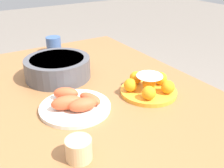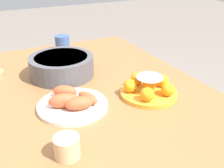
{
  "view_description": "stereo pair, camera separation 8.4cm",
  "coord_description": "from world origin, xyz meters",
  "px_view_note": "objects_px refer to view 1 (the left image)",
  "views": [
    {
      "loc": [
        -0.87,
        0.36,
        1.24
      ],
      "look_at": [
        -0.08,
        -0.12,
        0.77
      ],
      "focal_mm": 42.0,
      "sensor_mm": 36.0,
      "label": 1
    },
    {
      "loc": [
        -0.91,
        0.29,
        1.24
      ],
      "look_at": [
        -0.08,
        -0.12,
        0.77
      ],
      "focal_mm": 42.0,
      "sensor_mm": 36.0,
      "label": 2
    }
  ],
  "objects_px": {
    "dining_table": "(77,111)",
    "serving_bowl": "(58,67)",
    "cup_far": "(79,149)",
    "cake_plate": "(149,86)",
    "cup_near": "(54,45)",
    "seafood_platter": "(75,104)"
  },
  "relations": [
    {
      "from": "cake_plate",
      "to": "serving_bowl",
      "type": "distance_m",
      "value": 0.42
    },
    {
      "from": "cake_plate",
      "to": "cup_far",
      "type": "height_order",
      "value": "cake_plate"
    },
    {
      "from": "dining_table",
      "to": "seafood_platter",
      "type": "xyz_separation_m",
      "value": [
        -0.11,
        0.05,
        0.11
      ]
    },
    {
      "from": "dining_table",
      "to": "serving_bowl",
      "type": "distance_m",
      "value": 0.22
    },
    {
      "from": "cake_plate",
      "to": "seafood_platter",
      "type": "relative_size",
      "value": 0.88
    },
    {
      "from": "dining_table",
      "to": "cup_far",
      "type": "bearing_deg",
      "value": 156.87
    },
    {
      "from": "cup_near",
      "to": "cup_far",
      "type": "bearing_deg",
      "value": 163.89
    },
    {
      "from": "cup_near",
      "to": "cup_far",
      "type": "relative_size",
      "value": 1.23
    },
    {
      "from": "cake_plate",
      "to": "seafood_platter",
      "type": "xyz_separation_m",
      "value": [
        0.04,
        0.3,
        -0.01
      ]
    },
    {
      "from": "dining_table",
      "to": "cup_far",
      "type": "height_order",
      "value": "cup_far"
    },
    {
      "from": "dining_table",
      "to": "seafood_platter",
      "type": "bearing_deg",
      "value": 154.52
    },
    {
      "from": "cake_plate",
      "to": "cup_near",
      "type": "relative_size",
      "value": 2.53
    },
    {
      "from": "seafood_platter",
      "to": "cup_far",
      "type": "height_order",
      "value": "seafood_platter"
    },
    {
      "from": "dining_table",
      "to": "cup_near",
      "type": "xyz_separation_m",
      "value": [
        0.5,
        -0.1,
        0.13
      ]
    },
    {
      "from": "cake_plate",
      "to": "cup_far",
      "type": "relative_size",
      "value": 3.11
    },
    {
      "from": "serving_bowl",
      "to": "seafood_platter",
      "type": "distance_m",
      "value": 0.29
    },
    {
      "from": "serving_bowl",
      "to": "cup_far",
      "type": "distance_m",
      "value": 0.55
    },
    {
      "from": "seafood_platter",
      "to": "cup_near",
      "type": "distance_m",
      "value": 0.64
    },
    {
      "from": "cake_plate",
      "to": "serving_bowl",
      "type": "xyz_separation_m",
      "value": [
        0.33,
        0.25,
        0.02
      ]
    },
    {
      "from": "dining_table",
      "to": "cake_plate",
      "type": "height_order",
      "value": "cake_plate"
    },
    {
      "from": "cup_near",
      "to": "serving_bowl",
      "type": "bearing_deg",
      "value": 162.72
    },
    {
      "from": "serving_bowl",
      "to": "cup_near",
      "type": "height_order",
      "value": "serving_bowl"
    }
  ]
}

